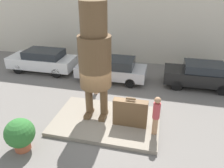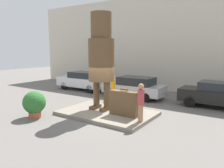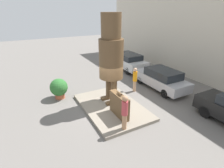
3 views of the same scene
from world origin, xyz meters
name	(u,v)px [view 1 (image 1 of 3)]	position (x,y,z in m)	size (l,w,h in m)	color
ground_plane	(106,122)	(0.00, 0.00, 0.00)	(60.00, 60.00, 0.00)	slate
pedestal	(106,121)	(0.00, 0.00, 0.09)	(4.84, 3.18, 0.18)	gray
building_backdrop	(135,9)	(0.00, 8.49, 3.98)	(28.00, 0.60, 7.95)	beige
statue_figure	(95,55)	(-0.53, 0.26, 3.20)	(1.40, 1.40, 5.17)	brown
giant_suitcase	(130,113)	(1.12, -0.13, 0.80)	(1.50, 0.36, 1.39)	brown
tourist	(156,114)	(2.22, -0.50, 1.14)	(0.30, 0.30, 1.75)	#A87A56
parked_car_white	(43,60)	(-5.91, 4.88, 0.84)	(4.65, 1.85, 1.57)	silver
parked_car_silver	(112,69)	(-0.82, 4.55, 0.79)	(4.45, 1.77, 1.52)	#B7B7BC
parked_car_black	(200,75)	(4.57, 4.83, 0.82)	(4.10, 1.73, 1.55)	black
planter_pot	(20,134)	(-2.77, -2.44, 0.74)	(1.15, 1.15, 1.36)	#AD5638
worker_hivis	(95,78)	(-1.30, 2.55, 0.97)	(0.30, 0.30, 1.77)	tan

